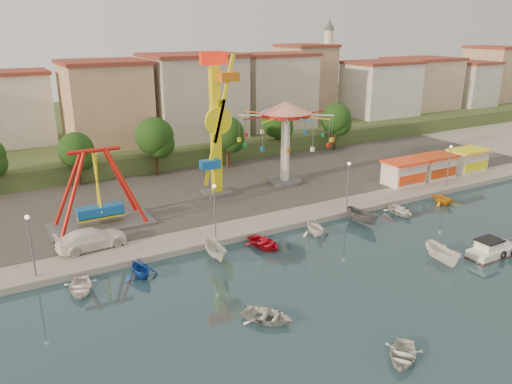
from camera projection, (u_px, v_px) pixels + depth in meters
ground at (372, 279)px, 40.97m from camera, size 200.00×200.00×0.00m
quay_deck at (142, 137)px, 92.00m from camera, size 200.00×100.00×0.60m
asphalt_pad at (216, 179)px, 65.51m from camera, size 90.00×28.00×0.01m
hill_terrace at (133, 126)px, 95.74m from camera, size 200.00×60.00×3.00m
pirate_ship_ride at (98, 190)px, 49.20m from camera, size 10.00×5.00×8.00m
kamikaze_tower at (218, 129)px, 57.02m from camera, size 3.98×3.10×16.50m
wave_swinger at (286, 124)px, 61.90m from camera, size 11.60×11.60×10.40m
booth_left at (404, 172)px, 63.28m from camera, size 5.40×3.78×3.08m
booth_mid at (435, 166)px, 65.91m from camera, size 5.40×3.78×3.08m
booth_right at (467, 160)px, 68.91m from camera, size 5.40×3.78×3.08m
lamp_post_0 at (32, 248)px, 39.46m from camera, size 0.14×0.14×5.00m
lamp_post_1 at (215, 212)px, 46.96m from camera, size 0.14×0.14×5.00m
lamp_post_2 at (348, 187)px, 54.46m from camera, size 0.14×0.14×5.00m
lamp_post_3 at (448, 167)px, 61.95m from camera, size 0.14×0.14×5.00m
tree_1 at (76, 150)px, 61.71m from camera, size 4.35×4.35×6.80m
tree_2 at (155, 136)px, 65.81m from camera, size 5.02×5.02×7.85m
tree_3 at (227, 133)px, 69.42m from camera, size 4.68×4.68×7.32m
tree_4 at (277, 122)px, 76.51m from camera, size 4.86×4.86×7.60m
tree_5 at (336, 118)px, 79.71m from camera, size 4.83×4.83×7.54m
building_1 at (15, 118)px, 71.02m from camera, size 12.33×9.01×8.63m
building_2 at (106, 102)px, 77.25m from camera, size 11.95×9.28×11.23m
building_3 at (196, 104)px, 81.43m from camera, size 12.59×10.50×9.20m
building_4 at (258, 96)px, 90.53m from camera, size 10.75×9.23×9.24m
building_5 at (323, 88)px, 94.91m from camera, size 12.77×10.96×11.21m
building_6 at (376, 82)px, 98.97m from camera, size 8.23×8.98×12.36m
building_7 at (400, 85)px, 109.17m from camera, size 11.59×10.93×8.76m
building_8 at (469, 76)px, 109.71m from camera, size 12.84×9.28×12.58m
building_9 at (496, 79)px, 118.86m from camera, size 12.95×9.17×9.21m
minaret at (327, 64)px, 98.39m from camera, size 2.80×2.80×18.00m
cabin_motorboat at (492, 251)px, 45.04m from camera, size 5.16×2.13×1.82m
rowboat_a at (267, 316)px, 35.11m from camera, size 4.43×4.63×0.78m
rowboat_b at (402, 355)px, 31.01m from camera, size 4.19×4.02×0.71m
skiff at (442, 255)px, 43.56m from camera, size 2.29×4.36×1.60m
van at (92, 239)px, 45.08m from camera, size 6.45×3.05×1.82m
moored_boat_0 at (80, 287)px, 38.99m from camera, size 3.28×4.08×0.75m
moored_boat_1 at (140, 268)px, 41.12m from camera, size 3.08×3.45×1.65m
moored_boat_2 at (216, 251)px, 44.38m from camera, size 1.59×3.74×1.42m
moored_boat_3 at (264, 243)px, 46.82m from camera, size 3.40×4.32×0.81m
moored_boat_4 at (315, 227)px, 49.44m from camera, size 3.17×3.54×1.68m
moored_boat_5 at (362, 216)px, 52.32m from camera, size 2.23×4.25×1.56m
moored_boat_6 at (401, 211)px, 55.03m from camera, size 3.29×4.18×0.78m
moored_boat_7 at (443, 198)px, 58.04m from camera, size 2.95×3.27×1.52m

